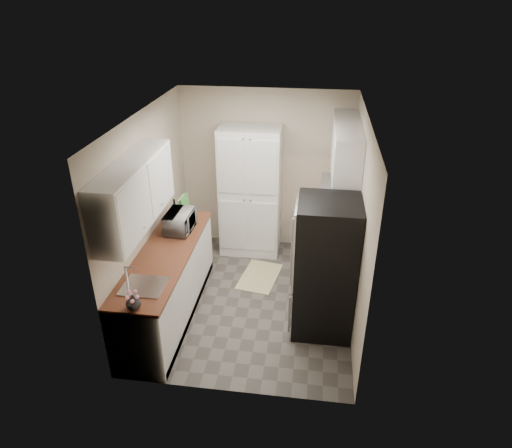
{
  "coord_description": "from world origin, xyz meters",
  "views": [
    {
      "loc": [
        0.74,
        -4.96,
        3.78
      ],
      "look_at": [
        0.05,
        0.15,
        1.08
      ],
      "focal_mm": 32.0,
      "sensor_mm": 36.0,
      "label": 1
    }
  ],
  "objects_px": {
    "pantry_cabinet": "(250,192)",
    "microwave": "(180,222)",
    "wine_bottle": "(175,211)",
    "toaster_oven": "(336,198)",
    "refrigerator": "(325,268)",
    "electric_range": "(326,259)"
  },
  "relations": [
    {
      "from": "pantry_cabinet",
      "to": "microwave",
      "type": "xyz_separation_m",
      "value": [
        -0.76,
        -1.18,
        0.05
      ]
    },
    {
      "from": "pantry_cabinet",
      "to": "wine_bottle",
      "type": "distance_m",
      "value": 1.29
    },
    {
      "from": "pantry_cabinet",
      "to": "toaster_oven",
      "type": "distance_m",
      "value": 1.29
    },
    {
      "from": "refrigerator",
      "to": "microwave",
      "type": "bearing_deg",
      "value": 164.03
    },
    {
      "from": "electric_range",
      "to": "pantry_cabinet",
      "type": "bearing_deg",
      "value": 141.78
    },
    {
      "from": "microwave",
      "to": "wine_bottle",
      "type": "relative_size",
      "value": 1.57
    },
    {
      "from": "electric_range",
      "to": "microwave",
      "type": "relative_size",
      "value": 2.39
    },
    {
      "from": "electric_range",
      "to": "refrigerator",
      "type": "height_order",
      "value": "refrigerator"
    },
    {
      "from": "pantry_cabinet",
      "to": "microwave",
      "type": "bearing_deg",
      "value": -122.56
    },
    {
      "from": "electric_range",
      "to": "microwave",
      "type": "bearing_deg",
      "value": -172.4
    },
    {
      "from": "wine_bottle",
      "to": "toaster_oven",
      "type": "xyz_separation_m",
      "value": [
        2.18,
        0.85,
        -0.05
      ]
    },
    {
      "from": "pantry_cabinet",
      "to": "wine_bottle",
      "type": "bearing_deg",
      "value": -133.66
    },
    {
      "from": "refrigerator",
      "to": "wine_bottle",
      "type": "xyz_separation_m",
      "value": [
        -2.03,
        0.79,
        0.22
      ]
    },
    {
      "from": "electric_range",
      "to": "refrigerator",
      "type": "xyz_separation_m",
      "value": [
        -0.03,
        -0.8,
        0.37
      ]
    },
    {
      "from": "electric_range",
      "to": "toaster_oven",
      "type": "bearing_deg",
      "value": 82.17
    },
    {
      "from": "toaster_oven",
      "to": "microwave",
      "type": "bearing_deg",
      "value": -134.43
    },
    {
      "from": "refrigerator",
      "to": "toaster_oven",
      "type": "relative_size",
      "value": 5.1
    },
    {
      "from": "electric_range",
      "to": "refrigerator",
      "type": "distance_m",
      "value": 0.88
    },
    {
      "from": "refrigerator",
      "to": "wine_bottle",
      "type": "relative_size",
      "value": 5.65
    },
    {
      "from": "refrigerator",
      "to": "microwave",
      "type": "height_order",
      "value": "refrigerator"
    },
    {
      "from": "wine_bottle",
      "to": "refrigerator",
      "type": "bearing_deg",
      "value": -21.24
    },
    {
      "from": "refrigerator",
      "to": "microwave",
      "type": "distance_m",
      "value": 1.98
    }
  ]
}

